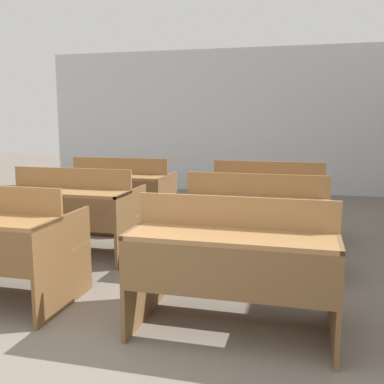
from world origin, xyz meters
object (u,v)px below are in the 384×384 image
bench_second_right (255,220)px  bench_third_left (119,191)px  bench_third_right (267,197)px  bench_front_right (234,262)px  bench_second_left (72,210)px

bench_second_right → bench_third_left: same height
bench_second_right → bench_third_right: same height
bench_third_left → bench_third_right: bearing=-0.8°
bench_front_right → bench_third_left: bearing=127.0°
bench_third_left → bench_front_right: bearing=-53.0°
bench_third_right → bench_front_right: bearing=-89.9°
bench_front_right → bench_second_right: same height
bench_second_right → bench_third_right: (0.00, 1.25, 0.00)m
bench_second_left → bench_third_right: (1.89, 1.24, 0.00)m
bench_second_left → bench_second_right: size_ratio=1.00×
bench_second_right → bench_third_left: size_ratio=1.00×
bench_second_left → bench_third_left: 1.26m
bench_second_right → bench_second_left: bearing=179.4°
bench_front_right → bench_third_left: 3.18m
bench_second_left → bench_front_right: bearing=-34.0°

